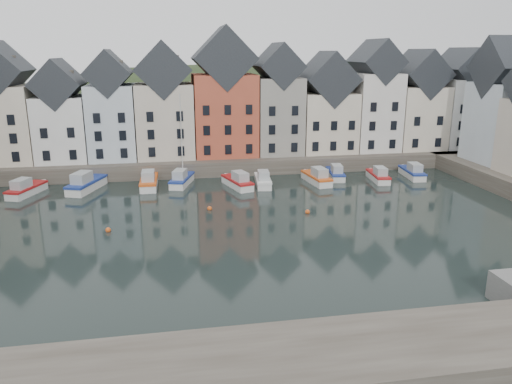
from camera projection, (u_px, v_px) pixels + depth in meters
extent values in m
plane|color=black|center=(260.00, 233.00, 46.46)|extent=(260.00, 260.00, 0.00)
cube|color=#443C34|center=(223.00, 158.00, 74.60)|extent=(90.00, 16.00, 2.00)
ellipsoid|color=#253018|center=(211.00, 222.00, 104.39)|extent=(153.60, 70.40, 64.00)
sphere|color=black|center=(132.00, 95.00, 89.96)|extent=(5.77, 5.77, 5.77)
sphere|color=black|center=(322.00, 92.00, 106.03)|extent=(5.27, 5.27, 5.27)
sphere|color=black|center=(365.00, 95.00, 101.07)|extent=(5.07, 5.07, 5.07)
sphere|color=black|center=(279.00, 96.00, 99.04)|extent=(5.01, 5.01, 5.01)
sphere|color=black|center=(3.00, 106.00, 91.87)|extent=(3.94, 3.94, 3.94)
sphere|color=black|center=(338.00, 92.00, 106.16)|extent=(5.21, 5.21, 5.21)
sphere|color=black|center=(216.00, 93.00, 100.08)|extent=(5.45, 5.45, 5.45)
sphere|color=black|center=(405.00, 100.00, 96.70)|extent=(4.49, 4.49, 4.49)
cube|color=beige|center=(5.00, 124.00, 66.10)|extent=(7.67, 8.00, 10.07)
cube|color=white|center=(63.00, 128.00, 67.53)|extent=(6.56, 8.00, 8.61)
cube|color=#202328|center=(59.00, 84.00, 65.92)|extent=(6.56, 8.16, 6.56)
cube|color=silver|center=(113.00, 122.00, 68.46)|extent=(6.20, 8.00, 10.02)
cube|color=#202328|center=(109.00, 73.00, 66.68)|extent=(6.20, 8.16, 6.20)
cube|color=beige|center=(165.00, 120.00, 69.66)|extent=(7.70, 8.00, 10.08)
cube|color=#202328|center=(163.00, 69.00, 67.77)|extent=(7.70, 8.16, 7.70)
cube|color=#B94D34|center=(224.00, 115.00, 70.92)|extent=(8.69, 8.00, 11.28)
cube|color=#202328|center=(223.00, 58.00, 68.80)|extent=(8.69, 8.16, 8.69)
cube|color=gray|center=(277.00, 115.00, 72.30)|extent=(6.43, 8.00, 10.78)
cube|color=#202328|center=(278.00, 66.00, 70.40)|extent=(6.43, 8.16, 6.43)
cube|color=beige|center=(325.00, 122.00, 73.84)|extent=(7.88, 8.00, 8.56)
cube|color=#202328|center=(327.00, 79.00, 72.15)|extent=(7.88, 8.16, 7.88)
cube|color=silver|center=(372.00, 112.00, 74.73)|extent=(6.50, 8.00, 11.27)
cube|color=#202328|center=(376.00, 62.00, 72.76)|extent=(6.50, 8.16, 6.50)
cube|color=beige|center=(415.00, 117.00, 76.19)|extent=(7.23, 8.00, 9.32)
cube|color=#202328|center=(419.00, 74.00, 74.43)|extent=(7.23, 8.16, 7.23)
cube|color=white|center=(457.00, 113.00, 77.22)|extent=(6.18, 8.00, 10.32)
cube|color=#202328|center=(462.00, 68.00, 75.40)|extent=(6.18, 8.16, 6.18)
cube|color=silver|center=(504.00, 123.00, 66.05)|extent=(7.47, 8.00, 10.38)
cube|color=#202328|center=(512.00, 67.00, 64.10)|extent=(7.62, 8.00, 8.00)
sphere|color=#D85319|center=(210.00, 208.00, 53.32)|extent=(0.50, 0.50, 0.50)
sphere|color=#D85319|center=(308.00, 212.00, 52.18)|extent=(0.50, 0.50, 0.50)
sphere|color=#D85319|center=(108.00, 230.00, 46.88)|extent=(0.50, 0.50, 0.50)
cube|color=silver|center=(27.00, 192.00, 58.96)|extent=(3.70, 6.13, 1.08)
cube|color=#A61718|center=(27.00, 187.00, 58.80)|extent=(3.83, 6.27, 0.25)
cube|color=#9FA4A7|center=(21.00, 184.00, 57.80)|extent=(2.11, 2.68, 1.18)
cube|color=silver|center=(87.00, 187.00, 60.88)|extent=(4.22, 7.12, 1.25)
cube|color=navy|center=(86.00, 181.00, 60.69)|extent=(4.38, 7.29, 0.28)
cube|color=#9FA4A7|center=(82.00, 178.00, 59.53)|extent=(2.42, 3.11, 1.37)
cube|color=silver|center=(149.00, 184.00, 62.25)|extent=(2.07, 6.42, 1.17)
cube|color=#D85319|center=(149.00, 179.00, 62.08)|extent=(2.17, 6.55, 0.27)
cube|color=#9FA4A7|center=(148.00, 176.00, 60.99)|extent=(1.55, 2.59, 1.28)
cube|color=silver|center=(182.00, 182.00, 63.38)|extent=(3.41, 6.19, 1.09)
cube|color=navy|center=(182.00, 177.00, 63.22)|extent=(3.54, 6.33, 0.25)
cube|color=#9FA4A7|center=(180.00, 175.00, 62.21)|extent=(2.01, 2.67, 1.19)
cylinder|color=silver|center=(181.00, 138.00, 62.43)|extent=(0.14, 0.14, 10.87)
cube|color=silver|center=(237.00, 184.00, 62.26)|extent=(3.37, 6.22, 1.09)
cube|color=#A61718|center=(237.00, 180.00, 62.10)|extent=(3.50, 6.36, 0.25)
cube|color=#9FA4A7|center=(240.00, 177.00, 61.17)|extent=(2.00, 2.68, 1.19)
cube|color=silver|center=(263.00, 183.00, 63.13)|extent=(2.31, 5.85, 1.04)
cube|color=silver|center=(263.00, 178.00, 62.97)|extent=(2.42, 5.97, 0.24)
cube|color=#9FA4A7|center=(263.00, 175.00, 62.00)|extent=(1.57, 2.41, 1.14)
cube|color=silver|center=(316.00, 180.00, 64.30)|extent=(2.51, 6.20, 1.10)
cube|color=#D85319|center=(316.00, 175.00, 64.14)|extent=(2.62, 6.33, 0.25)
cube|color=#9FA4A7|center=(320.00, 173.00, 63.14)|extent=(1.68, 2.56, 1.21)
cube|color=silver|center=(335.00, 175.00, 66.79)|extent=(2.44, 5.66, 1.00)
cube|color=navy|center=(335.00, 171.00, 66.65)|extent=(2.55, 5.78, 0.23)
cube|color=#9FA4A7|center=(337.00, 169.00, 65.71)|extent=(1.59, 2.36, 1.10)
cube|color=silver|center=(378.00, 178.00, 65.40)|extent=(2.26, 5.68, 1.01)
cube|color=#A61718|center=(378.00, 174.00, 65.25)|extent=(2.36, 5.80, 0.23)
cube|color=#9FA4A7|center=(380.00, 171.00, 64.31)|extent=(1.53, 2.34, 1.11)
cube|color=silver|center=(412.00, 175.00, 67.20)|extent=(2.39, 5.97, 1.07)
cube|color=navy|center=(412.00, 170.00, 67.05)|extent=(2.50, 6.10, 0.24)
cube|color=#9FA4A7|center=(415.00, 168.00, 66.05)|extent=(1.61, 2.46, 1.16)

